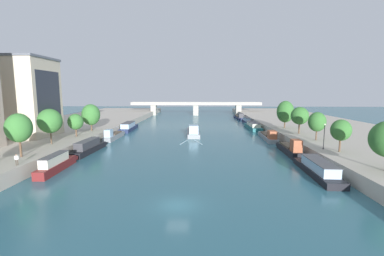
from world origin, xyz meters
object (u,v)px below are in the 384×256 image
(person_on_quay, at_px, (16,159))
(moored_boat_right_gap_after, at_px, (268,136))
(moored_boat_right_near, at_px, (239,117))
(lamppost_right_bank, at_px, (324,135))
(tree_right_far, at_px, (341,130))
(tree_right_midway, at_px, (300,116))
(moored_boat_left_midway, at_px, (56,164))
(tree_left_far, at_px, (91,115))
(tree_right_nearest, at_px, (285,112))
(moored_boat_right_end, at_px, (247,121))
(moored_boat_left_second, at_px, (129,127))
(moored_boat_left_near, at_px, (89,147))
(moored_boat_right_downstream, at_px, (253,126))
(tree_left_second, at_px, (50,121))
(barge_midriver, at_px, (193,131))
(tree_right_second, at_px, (317,122))
(bridge_far, at_px, (196,107))
(moored_boat_left_end, at_px, (114,136))
(tree_left_by_lamp, at_px, (76,122))
(moored_boat_right_midway, at_px, (290,149))
(moored_boat_right_far, at_px, (318,169))
(tree_left_past_mid, at_px, (19,128))

(person_on_quay, bearing_deg, moored_boat_right_gap_after, 37.49)
(moored_boat_right_near, height_order, lamppost_right_bank, lamppost_right_bank)
(tree_right_far, bearing_deg, tree_right_midway, 89.08)
(moored_boat_left_midway, distance_m, tree_right_midway, 54.53)
(moored_boat_right_near, xyz_separation_m, person_on_quay, (-44.24, -87.61, 2.25))
(tree_left_far, xyz_separation_m, tree_right_nearest, (53.63, 7.11, 0.39))
(moored_boat_right_end, distance_m, moored_boat_right_near, 16.86)
(moored_boat_left_midway, distance_m, moored_boat_left_second, 45.16)
(moored_boat_right_end, height_order, lamppost_right_bank, lamppost_right_bank)
(moored_boat_left_near, distance_m, tree_right_far, 48.41)
(moored_boat_right_downstream, relative_size, tree_left_second, 2.39)
(barge_midriver, relative_size, tree_left_far, 2.45)
(moored_boat_right_downstream, height_order, tree_left_far, tree_left_far)
(barge_midriver, distance_m, moored_boat_left_second, 23.27)
(tree_right_far, xyz_separation_m, tree_right_second, (0.65, 10.98, 0.22))
(tree_right_midway, bearing_deg, tree_right_second, -87.97)
(tree_right_second, bearing_deg, moored_boat_right_downstream, 102.24)
(moored_boat_left_midway, xyz_separation_m, lamppost_right_bank, (45.46, 7.70, 3.59))
(moored_boat_left_second, xyz_separation_m, moored_boat_right_near, (41.79, 37.88, -0.25))
(moored_boat_right_gap_after, xyz_separation_m, lamppost_right_bank, (4.46, -21.55, 3.87))
(moored_boat_left_near, distance_m, moored_boat_right_near, 81.36)
(moored_boat_right_end, distance_m, tree_right_far, 60.90)
(tree_right_far, xyz_separation_m, bridge_far, (-26.85, 96.07, -1.38))
(person_on_quay, bearing_deg, moored_boat_left_end, 85.10)
(moored_boat_right_near, xyz_separation_m, tree_right_second, (6.87, -66.30, 5.32))
(moored_boat_left_end, xyz_separation_m, tree_right_nearest, (47.62, 7.49, 5.95))
(tree_right_far, bearing_deg, lamppost_right_bank, 134.34)
(tree_right_far, relative_size, tree_right_midway, 0.85)
(moored_boat_right_end, distance_m, tree_right_second, 50.12)
(tree_left_by_lamp, bearing_deg, lamppost_right_bank, -13.41)
(tree_left_far, xyz_separation_m, person_on_quay, (3.16, -33.66, -3.40))
(moored_boat_right_midway, xyz_separation_m, moored_boat_right_near, (-0.17, 70.08, -0.19))
(moored_boat_right_near, bearing_deg, tree_left_far, -131.30)
(tree_right_nearest, bearing_deg, moored_boat_left_second, 169.44)
(lamppost_right_bank, bearing_deg, moored_boat_left_near, 173.39)
(moored_boat_right_far, distance_m, tree_left_far, 56.10)
(tree_left_second, bearing_deg, lamppost_right_bank, -3.21)
(moored_boat_left_end, distance_m, moored_boat_right_far, 50.65)
(moored_boat_left_second, bearing_deg, tree_left_far, -109.23)
(tree_left_past_mid, distance_m, tree_left_far, 28.83)
(tree_left_second, relative_size, tree_right_midway, 1.06)
(moored_boat_left_near, relative_size, tree_right_nearest, 1.73)
(barge_midriver, bearing_deg, bridge_far, 90.37)
(bridge_far, bearing_deg, tree_right_second, -72.09)
(moored_boat_right_far, xyz_separation_m, person_on_quay, (-43.91, -3.62, 2.09))
(moored_boat_left_midway, bearing_deg, barge_midriver, 60.14)
(moored_boat_left_second, bearing_deg, moored_boat_right_end, 26.44)
(moored_boat_right_far, bearing_deg, moored_boat_left_near, 161.24)
(moored_boat_right_far, xyz_separation_m, bridge_far, (-20.29, 102.77, 3.57))
(moored_boat_left_midway, relative_size, tree_right_nearest, 1.45)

